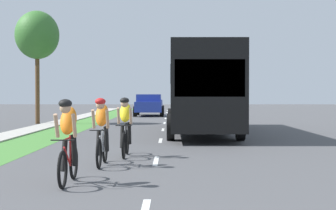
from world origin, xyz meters
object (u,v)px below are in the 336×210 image
object	(u,v)px
bus_black	(200,87)
pickup_blue	(149,105)
street_tree_near	(37,36)
cyclist_distant	(125,126)
cyclist_lead	(68,140)
cyclist_trailing	(102,131)

from	to	relation	value
bus_black	pickup_blue	distance (m)	17.25
street_tree_near	pickup_blue	bearing A→B (deg)	60.82
street_tree_near	cyclist_distant	bearing A→B (deg)	-67.51
pickup_blue	street_tree_near	size ratio (longest dim) A/B	0.81
pickup_blue	cyclist_distant	bearing A→B (deg)	-89.00
bus_black	pickup_blue	xyz separation A→B (m)	(-2.90, 16.96, -1.15)
pickup_blue	street_tree_near	xyz separation A→B (m)	(-5.81, -10.41, 4.09)
cyclist_lead	bus_black	bearing A→B (deg)	76.14
cyclist_trailing	cyclist_distant	distance (m)	1.78
cyclist_distant	pickup_blue	world-z (taller)	pickup_blue
cyclist_distant	street_tree_near	xyz separation A→B (m)	(-6.26, 15.11, 4.11)
cyclist_trailing	bus_black	size ratio (longest dim) A/B	0.15
cyclist_lead	cyclist_trailing	world-z (taller)	same
cyclist_trailing	street_tree_near	bearing A→B (deg)	109.19
cyclist_lead	cyclist_distant	size ratio (longest dim) A/B	1.00
cyclist_distant	bus_black	size ratio (longest dim) A/B	0.15
cyclist_lead	street_tree_near	distance (m)	20.48
cyclist_distant	street_tree_near	world-z (taller)	street_tree_near
cyclist_trailing	cyclist_distant	bearing A→B (deg)	77.26
pickup_blue	cyclist_trailing	bearing A→B (deg)	-89.89
cyclist_trailing	street_tree_near	distance (m)	18.30
cyclist_lead	bus_black	distance (m)	13.16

